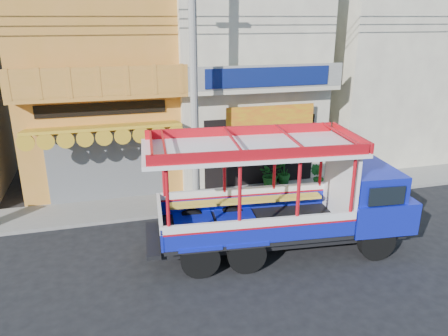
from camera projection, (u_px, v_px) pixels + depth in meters
name	position (u px, v px, depth m)	size (l,w,h in m)	color
ground	(252.00, 251.00, 13.06)	(90.00, 90.00, 0.00)	black
sidewalk	(218.00, 198.00, 16.69)	(30.00, 2.00, 0.12)	slate
shophouse_left	(100.00, 82.00, 17.96)	(6.00, 7.50, 8.24)	#C7842C
shophouse_right	(239.00, 77.00, 19.47)	(6.00, 6.75, 8.24)	#B6AB95
party_pilaster	(186.00, 93.00, 15.92)	(0.35, 0.30, 8.00)	#B6AB95
filler_building_right	(375.00, 78.00, 21.37)	(6.00, 6.00, 7.60)	#B6AB95
utility_pole	(198.00, 69.00, 14.21)	(28.00, 0.26, 9.00)	gray
songthaew_truck	(299.00, 195.00, 12.69)	(7.82, 3.15, 3.56)	black
potted_plant_a	(270.00, 174.00, 17.52)	(0.95, 0.82, 1.05)	#17521A
potted_plant_b	(317.00, 177.00, 17.41)	(0.52, 0.42, 0.95)	#17521A
potted_plant_c	(284.00, 172.00, 17.89)	(0.54, 0.54, 0.97)	#17521A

